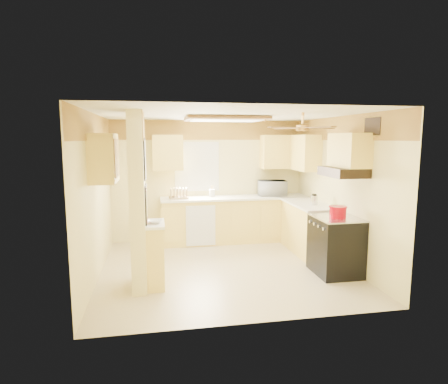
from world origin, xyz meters
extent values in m
plane|color=beige|center=(0.00, 0.00, 0.00)|extent=(4.00, 4.00, 0.00)
plane|color=white|center=(0.00, 0.00, 2.50)|extent=(4.00, 4.00, 0.00)
plane|color=#F5E696|center=(0.00, 1.90, 1.25)|extent=(4.00, 0.00, 4.00)
plane|color=#F5E696|center=(0.00, -1.90, 1.25)|extent=(4.00, 0.00, 4.00)
plane|color=#F5E696|center=(-2.00, 0.00, 1.25)|extent=(0.00, 3.80, 3.80)
plane|color=#F5E696|center=(2.00, 0.00, 1.25)|extent=(0.00, 3.80, 3.80)
cube|color=gold|center=(0.00, 1.88, 2.30)|extent=(4.00, 0.02, 0.40)
cube|color=#F5E696|center=(-1.35, -0.55, 1.25)|extent=(0.20, 0.70, 2.50)
cube|color=#FFDC67|center=(-1.13, -0.55, 0.45)|extent=(0.25, 0.55, 0.90)
cube|color=white|center=(-1.13, -0.55, 0.92)|extent=(0.28, 0.58, 0.04)
cube|color=#FFDC67|center=(0.50, 1.60, 0.45)|extent=(3.00, 0.60, 0.90)
cube|color=#FFDC67|center=(1.70, 0.60, 0.45)|extent=(0.60, 1.40, 0.90)
cube|color=white|center=(0.50, 1.59, 0.92)|extent=(3.04, 0.64, 0.04)
cube|color=white|center=(1.69, 0.60, 0.92)|extent=(0.64, 1.44, 0.04)
cube|color=white|center=(-0.25, 1.29, 0.43)|extent=(0.58, 0.02, 0.80)
cube|color=white|center=(-0.25, 1.89, 1.55)|extent=(0.92, 0.02, 1.02)
cube|color=white|center=(-0.25, 1.89, 1.55)|extent=(0.80, 0.02, 0.90)
cube|color=#FFDC67|center=(-0.85, 1.72, 1.85)|extent=(0.60, 0.35, 0.70)
cube|color=#FFDC67|center=(1.55, 1.72, 1.85)|extent=(0.90, 0.35, 0.70)
cube|color=#FFDC67|center=(1.82, 1.25, 1.85)|extent=(0.35, 1.00, 0.70)
cube|color=#FFDC67|center=(-1.82, -0.25, 1.85)|extent=(0.35, 0.75, 0.70)
cube|color=#FFDC67|center=(1.82, -0.55, 1.95)|extent=(0.35, 0.76, 0.52)
cube|color=black|center=(1.67, -0.55, 0.45)|extent=(0.65, 0.76, 0.90)
cube|color=silver|center=(1.67, -0.55, 0.91)|extent=(0.66, 0.77, 0.02)
cylinder|color=silver|center=(1.34, -0.80, 0.80)|extent=(0.03, 0.05, 0.05)
cylinder|color=silver|center=(1.34, -0.63, 0.80)|extent=(0.03, 0.05, 0.05)
cylinder|color=silver|center=(1.34, -0.47, 0.80)|extent=(0.03, 0.05, 0.05)
cylinder|color=silver|center=(1.34, -0.30, 0.80)|extent=(0.03, 0.05, 0.05)
cube|color=black|center=(1.74, -0.55, 1.62)|extent=(0.50, 0.76, 0.14)
cube|color=black|center=(-1.24, -0.55, 1.85)|extent=(0.02, 0.42, 0.57)
cube|color=white|center=(-1.23, -0.55, 1.85)|extent=(0.01, 0.37, 0.52)
cube|color=black|center=(-1.24, -0.55, 1.20)|extent=(0.02, 0.42, 0.57)
cube|color=yellow|center=(-1.23, -0.55, 1.20)|extent=(0.01, 0.37, 0.52)
cube|color=brown|center=(0.10, 0.50, 2.46)|extent=(1.35, 0.95, 0.06)
cube|color=white|center=(0.10, 0.50, 2.44)|extent=(1.15, 0.75, 0.02)
cylinder|color=gold|center=(1.00, -0.70, 2.42)|extent=(0.04, 0.04, 0.16)
cylinder|color=gold|center=(1.00, -0.70, 2.28)|extent=(0.18, 0.18, 0.08)
cube|color=brown|center=(1.30, -0.59, 2.28)|extent=(0.55, 0.28, 0.01)
cube|color=brown|center=(0.89, -0.40, 2.28)|extent=(0.28, 0.55, 0.01)
cube|color=brown|center=(0.70, -0.81, 2.28)|extent=(0.55, 0.28, 0.01)
cube|color=brown|center=(1.11, -1.00, 2.28)|extent=(0.28, 0.55, 0.01)
cube|color=black|center=(1.98, -0.90, 2.30)|extent=(0.02, 0.40, 0.25)
imported|color=white|center=(1.31, 1.61, 1.10)|extent=(0.62, 0.46, 0.32)
imported|color=white|center=(-1.12, -0.59, 0.96)|extent=(0.23, 0.23, 0.05)
cylinder|color=#A60210|center=(1.66, -0.60, 1.00)|extent=(0.25, 0.25, 0.16)
cylinder|color=#A60210|center=(1.66, -0.60, 1.09)|extent=(0.28, 0.28, 0.02)
cylinder|color=silver|center=(1.70, 0.39, 1.03)|extent=(0.13, 0.13, 0.17)
cylinder|color=black|center=(1.70, 0.39, 1.13)|extent=(0.09, 0.09, 0.03)
cube|color=tan|center=(-0.66, 1.58, 0.96)|extent=(0.38, 0.29, 0.04)
cube|color=tan|center=(-0.81, 1.58, 1.04)|extent=(0.02, 0.25, 0.21)
cube|color=tan|center=(-0.75, 1.58, 1.04)|extent=(0.02, 0.25, 0.21)
cube|color=tan|center=(-0.68, 1.58, 1.04)|extent=(0.02, 0.25, 0.21)
cube|color=tan|center=(-0.62, 1.58, 1.04)|extent=(0.02, 0.25, 0.21)
cube|color=tan|center=(-0.56, 1.58, 1.04)|extent=(0.02, 0.25, 0.21)
cube|color=tan|center=(-0.50, 1.58, 1.04)|extent=(0.02, 0.25, 0.21)
cylinder|color=white|center=(-0.75, 1.58, 1.04)|extent=(0.01, 0.21, 0.21)
cylinder|color=white|center=(-0.62, 1.58, 1.04)|extent=(0.01, 0.21, 0.21)
cylinder|color=white|center=(0.04, 1.70, 1.01)|extent=(0.12, 0.12, 0.15)
cylinder|color=tan|center=(0.06, 1.70, 1.06)|extent=(0.01, 0.01, 0.23)
cylinder|color=tan|center=(0.04, 1.72, 1.06)|extent=(0.01, 0.01, 0.23)
cylinder|color=tan|center=(0.02, 1.70, 1.06)|extent=(0.01, 0.01, 0.23)
cylinder|color=tan|center=(0.04, 1.68, 1.06)|extent=(0.01, 0.01, 0.23)
camera|label=1|loc=(-1.09, -5.86, 2.13)|focal=30.00mm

